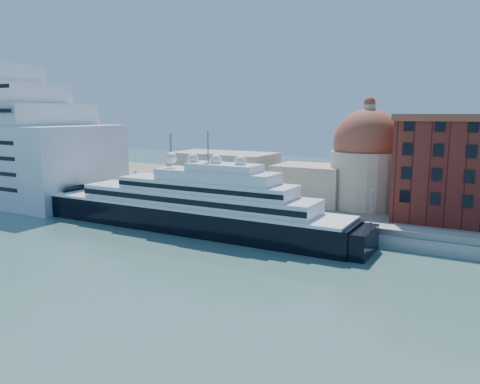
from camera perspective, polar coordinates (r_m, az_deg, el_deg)
The scene contains 8 objects.
ground at distance 82.25m, azimuth -11.15°, elevation -8.57°, with size 400.00×400.00×0.00m, color #38615F.
quay at distance 109.02m, azimuth 0.47°, elevation -3.20°, with size 180.00×10.00×2.50m, color gray.
land at distance 145.67m, azimuth 8.25°, elevation -0.15°, with size 260.00×72.00×2.00m, color slate.
quay_fence at distance 104.79m, azimuth -0.72°, elevation -2.69°, with size 180.00×0.10×1.20m, color slate.
superyacht at distance 104.96m, azimuth -7.55°, elevation -2.03°, with size 85.07×11.79×25.42m.
service_barge at distance 133.13m, azimuth -21.93°, elevation -1.72°, with size 14.33×7.22×3.08m.
church at distance 126.03m, azimuth 8.24°, elevation 2.90°, with size 66.00×18.00×25.50m.
lamp_posts at distance 112.61m, azimuth -5.62°, elevation 1.61°, with size 120.80×2.40×18.00m.
Camera 1 is at (51.15, -59.20, 25.37)m, focal length 35.00 mm.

